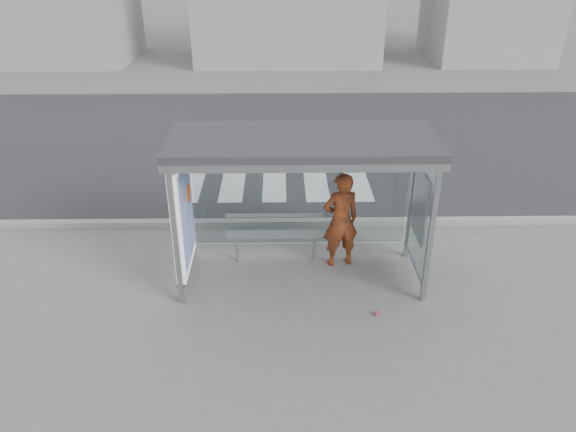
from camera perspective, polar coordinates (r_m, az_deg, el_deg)
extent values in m
plane|color=slate|center=(10.03, 1.34, -6.25)|extent=(80.00, 80.00, 0.00)
cube|color=#2A2A2C|center=(16.30, 0.46, 7.67)|extent=(30.00, 10.00, 0.01)
cube|color=gray|center=(11.67, 1.00, -0.63)|extent=(30.00, 0.18, 0.12)
cube|color=silver|center=(14.14, -9.52, 4.02)|extent=(0.55, 3.00, 0.00)
cube|color=silver|center=(14.03, -5.47, 4.08)|extent=(0.55, 3.00, 0.00)
cube|color=silver|center=(13.98, -1.37, 4.13)|extent=(0.55, 3.00, 0.00)
cube|color=silver|center=(14.00, 2.73, 4.15)|extent=(0.55, 3.00, 0.00)
cube|color=silver|center=(14.10, 6.80, 4.15)|extent=(0.55, 3.00, 0.00)
cube|color=gray|center=(8.92, -11.36, -2.09)|extent=(0.08, 0.08, 2.50)
cube|color=gray|center=(9.08, 14.32, -1.88)|extent=(0.08, 0.08, 2.50)
cube|color=gray|center=(10.14, -10.10, 1.85)|extent=(0.08, 0.08, 2.50)
cube|color=gray|center=(10.28, 12.49, 1.98)|extent=(0.08, 0.08, 2.50)
cube|color=#2D2D30|center=(8.85, 1.52, 7.62)|extent=(4.25, 1.65, 0.12)
cube|color=gray|center=(8.19, 1.72, 5.06)|extent=(4.25, 0.06, 0.18)
cube|color=white|center=(9.99, 1.28, 2.21)|extent=(3.80, 0.02, 2.00)
cube|color=white|center=(9.50, -10.72, 0.27)|extent=(0.15, 1.25, 2.00)
cube|color=blue|center=(9.49, -10.21, 0.28)|extent=(0.01, 1.10, 1.70)
cylinder|color=#D75413|center=(9.59, -10.06, 2.29)|extent=(0.02, 0.32, 0.32)
cube|color=white|center=(9.65, 13.38, 0.43)|extent=(0.03, 1.25, 2.00)
cube|color=beige|center=(9.64, 13.21, 1.10)|extent=(0.03, 0.86, 1.16)
cube|color=gray|center=(26.49, -0.08, 21.05)|extent=(8.00, 5.00, 5.00)
imported|color=orange|center=(10.01, 5.37, -0.40)|extent=(0.75, 0.58, 1.81)
cube|color=gray|center=(10.21, -1.28, -1.90)|extent=(1.81, 0.22, 0.05)
cylinder|color=gray|center=(10.39, -5.16, -3.31)|extent=(0.07, 0.07, 0.53)
cylinder|color=gray|center=(10.38, 2.63, -3.26)|extent=(0.07, 0.07, 0.53)
cube|color=gray|center=(10.12, -1.30, 0.08)|extent=(1.81, 0.04, 0.06)
cylinder|color=#EC4586|center=(9.25, 9.06, -9.76)|extent=(0.12, 0.12, 0.06)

